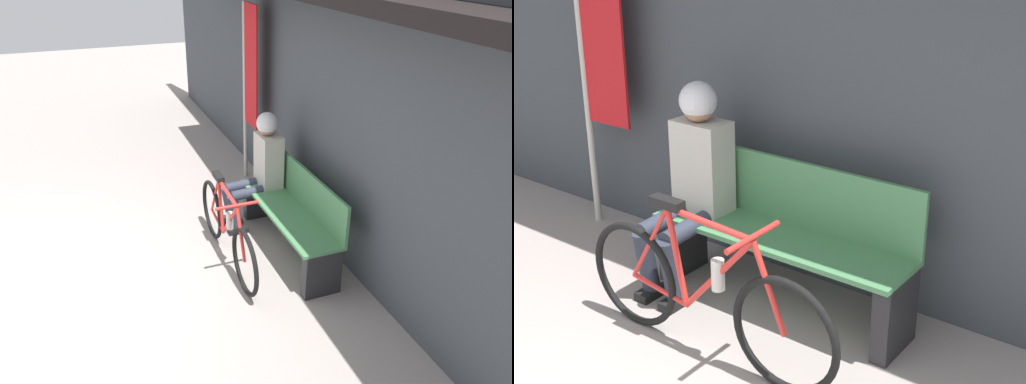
{
  "view_description": "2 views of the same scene",
  "coord_description": "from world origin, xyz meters",
  "views": [
    {
      "loc": [
        3.88,
        0.41,
        2.88
      ],
      "look_at": [
        0.15,
        1.83,
        0.85
      ],
      "focal_mm": 35.0,
      "sensor_mm": 36.0,
      "label": 1
    },
    {
      "loc": [
        2.09,
        -0.79,
        2.26
      ],
      "look_at": [
        0.08,
        1.95,
        0.88
      ],
      "focal_mm": 50.0,
      "sensor_mm": 36.0,
      "label": 2
    }
  ],
  "objects": [
    {
      "name": "park_bench_near",
      "position": [
        -0.08,
        2.3,
        0.41
      ],
      "size": [
        1.63,
        0.42,
        0.88
      ],
      "color": "#477F51",
      "rests_on": "ground_plane"
    },
    {
      "name": "person_seated",
      "position": [
        -0.68,
        2.19,
        0.75
      ],
      "size": [
        0.34,
        0.62,
        1.3
      ],
      "color": "#2D3342",
      "rests_on": "ground_plane"
    },
    {
      "name": "bicycle",
      "position": [
        -0.11,
        1.62,
        0.35
      ],
      "size": [
        1.67,
        0.4,
        0.85
      ],
      "color": "black",
      "rests_on": "ground_plane"
    },
    {
      "name": "storefront_wall",
      "position": [
        0.0,
        2.72,
        1.66
      ],
      "size": [
        12.0,
        0.56,
        3.2
      ],
      "color": "#3D4247",
      "rests_on": "ground_plane"
    },
    {
      "name": "banner_pole",
      "position": [
        -1.79,
        2.47,
        1.39
      ],
      "size": [
        0.45,
        0.05,
        2.24
      ],
      "color": "#B7B2A8",
      "rests_on": "ground_plane"
    }
  ]
}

